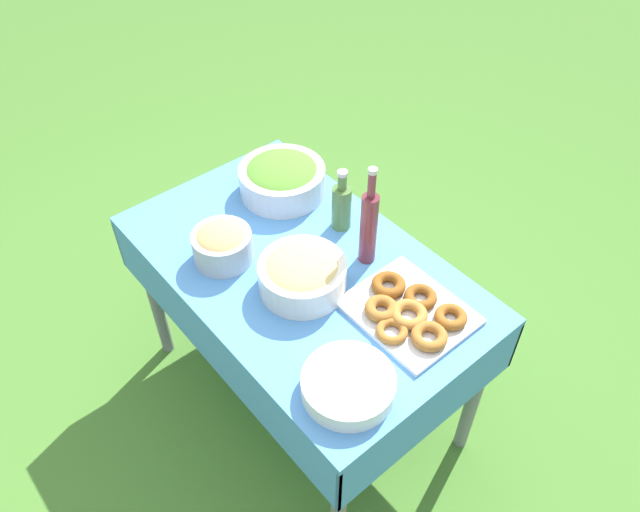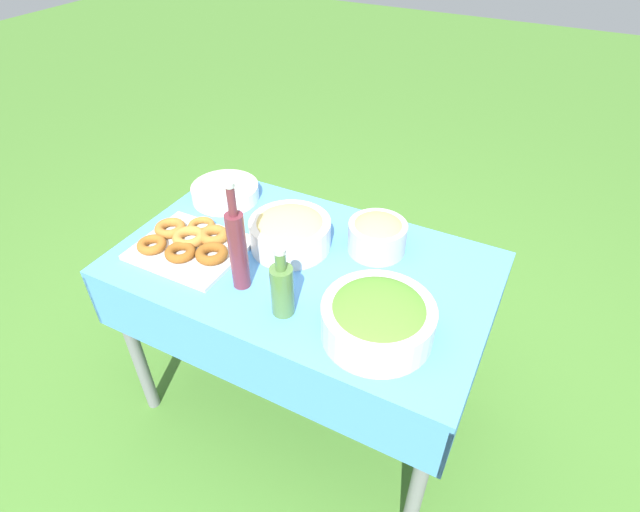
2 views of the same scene
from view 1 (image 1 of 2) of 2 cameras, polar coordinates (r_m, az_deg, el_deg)
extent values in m
plane|color=#477A2D|center=(2.71, -1.37, -12.30)|extent=(14.00, 14.00, 0.00)
cube|color=#4C8CD1|center=(2.11, -1.72, -1.03)|extent=(1.27, 0.77, 0.02)
cube|color=#4C8CD1|center=(2.07, -9.94, -8.24)|extent=(1.27, 0.01, 0.22)
cube|color=#4C8CD1|center=(2.38, 5.50, 1.17)|extent=(1.27, 0.01, 0.22)
cube|color=#4C8CD1|center=(2.59, -10.46, 4.80)|extent=(0.01, 0.77, 0.22)
cube|color=#4C8CD1|center=(1.94, 10.45, -13.85)|extent=(0.01, 0.77, 0.22)
cylinder|color=slate|center=(2.64, -15.03, -3.23)|extent=(0.05, 0.05, 0.75)
cylinder|color=slate|center=(2.07, 1.71, -21.87)|extent=(0.05, 0.05, 0.75)
cylinder|color=slate|center=(2.85, -3.70, 2.98)|extent=(0.05, 0.05, 0.75)
cylinder|color=slate|center=(2.34, 14.09, -11.73)|extent=(0.05, 0.05, 0.75)
cylinder|color=silver|center=(2.36, -3.47, 6.91)|extent=(0.32, 0.32, 0.11)
ellipsoid|color=#51892D|center=(2.33, -3.51, 7.69)|extent=(0.28, 0.28, 0.07)
cylinder|color=silver|center=(1.99, -1.62, -1.87)|extent=(0.28, 0.28, 0.10)
ellipsoid|color=tan|center=(1.97, -1.65, -1.12)|extent=(0.25, 0.25, 0.07)
cube|color=silver|center=(1.97, 8.09, -5.06)|extent=(0.36, 0.31, 0.02)
torus|color=brown|center=(1.99, 9.17, -3.73)|extent=(0.14, 0.14, 0.03)
torus|color=#A36628|center=(1.89, 9.95, -7.24)|extent=(0.12, 0.12, 0.03)
torus|color=#A36628|center=(1.94, 5.63, -4.82)|extent=(0.14, 0.14, 0.04)
torus|color=brown|center=(2.00, 6.29, -2.64)|extent=(0.15, 0.15, 0.03)
torus|color=#93561E|center=(1.95, 11.87, -5.47)|extent=(0.11, 0.11, 0.03)
torus|color=#B27533|center=(1.93, 8.11, -5.31)|extent=(0.13, 0.13, 0.03)
torus|color=#A36628|center=(1.89, 6.59, -6.83)|extent=(0.13, 0.13, 0.03)
cylinder|color=white|center=(1.79, 2.57, -12.12)|extent=(0.27, 0.27, 0.01)
cylinder|color=white|center=(1.78, 2.58, -11.91)|extent=(0.27, 0.27, 0.01)
cylinder|color=white|center=(1.77, 2.59, -11.70)|extent=(0.27, 0.27, 0.01)
cylinder|color=white|center=(1.76, 2.60, -11.48)|extent=(0.27, 0.27, 0.01)
cylinder|color=white|center=(1.75, 2.62, -11.26)|extent=(0.27, 0.27, 0.01)
cylinder|color=#4C7238|center=(2.19, 1.98, 4.43)|extent=(0.07, 0.07, 0.17)
cylinder|color=#4C7238|center=(2.12, 2.05, 6.77)|extent=(0.03, 0.03, 0.06)
cylinder|color=#B7B7B7|center=(2.09, 2.08, 7.57)|extent=(0.04, 0.04, 0.02)
cylinder|color=maroon|center=(2.03, 4.45, 2.46)|extent=(0.06, 0.06, 0.27)
cylinder|color=maroon|center=(1.92, 4.75, 6.46)|extent=(0.03, 0.03, 0.09)
cylinder|color=#B7B7B7|center=(1.88, 4.85, 7.76)|extent=(0.03, 0.03, 0.02)
cylinder|color=#B2B7BC|center=(2.11, -8.89, 0.86)|extent=(0.20, 0.20, 0.11)
ellipsoid|color=tan|center=(2.08, -9.01, 1.64)|extent=(0.18, 0.18, 0.07)
camera|label=2|loc=(2.76, 9.90, 35.61)|focal=28.00mm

